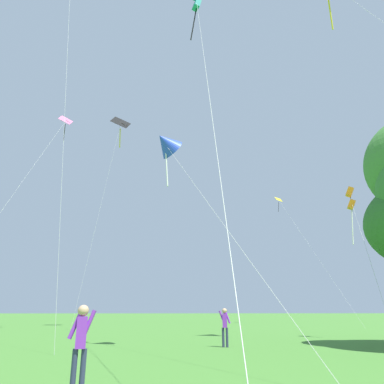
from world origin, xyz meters
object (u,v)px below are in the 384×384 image
at_px(kite_blue_delta, 166,143).
at_px(kite_orange_box, 351,200).
at_px(person_far_back, 81,339).
at_px(kite_yellow_diamond, 283,208).
at_px(kite_teal_box, 197,2).
at_px(kite_black_large, 120,130).
at_px(kite_pink_low, 61,130).
at_px(person_foreground_watcher, 225,323).

xyz_separation_m(kite_blue_delta, kite_orange_box, (11.28, 5.01, -1.23)).
bearing_deg(person_far_back, kite_blue_delta, 80.72).
bearing_deg(kite_blue_delta, kite_yellow_diamond, 63.42).
bearing_deg(kite_yellow_diamond, kite_teal_box, -113.02).
bearing_deg(kite_black_large, kite_pink_low, -131.30).
bearing_deg(kite_yellow_diamond, kite_pink_low, -150.83).
height_order(kite_teal_box, person_foreground_watcher, kite_teal_box).
bearing_deg(kite_pink_low, kite_blue_delta, -55.42).
bearing_deg(kite_pink_low, kite_teal_box, -54.97).
xyz_separation_m(kite_yellow_diamond, kite_blue_delta, (-14.22, -28.43, -4.80)).
relative_size(kite_pink_low, kite_blue_delta, 1.93).
bearing_deg(kite_orange_box, kite_yellow_diamond, 82.85).
xyz_separation_m(kite_pink_low, person_foreground_watcher, (12.95, -13.85, -16.43)).
height_order(kite_blue_delta, person_far_back, kite_blue_delta).
relative_size(kite_yellow_diamond, person_far_back, 9.61).
height_order(kite_yellow_diamond, kite_blue_delta, kite_yellow_diamond).
height_order(kite_black_large, person_foreground_watcher, kite_black_large).
height_order(kite_pink_low, kite_yellow_diamond, kite_pink_low).
bearing_deg(person_foreground_watcher, kite_orange_box, 25.47).
relative_size(kite_yellow_diamond, kite_blue_delta, 1.57).
distance_m(kite_teal_box, person_foreground_watcher, 15.43).
bearing_deg(kite_yellow_diamond, kite_blue_delta, -116.58).
height_order(kite_yellow_diamond, person_far_back, kite_yellow_diamond).
bearing_deg(kite_orange_box, person_far_back, -133.58).
height_order(kite_orange_box, person_far_back, kite_orange_box).
bearing_deg(kite_blue_delta, kite_teal_box, -51.39).
bearing_deg(person_foreground_watcher, person_far_back, -113.99).
xyz_separation_m(kite_black_large, kite_blue_delta, (5.67, -19.96, -10.96)).
height_order(kite_teal_box, person_far_back, kite_teal_box).
distance_m(kite_teal_box, person_far_back, 16.69).
height_order(kite_black_large, kite_orange_box, kite_black_large).
height_order(person_foreground_watcher, person_far_back, person_far_back).
height_order(kite_pink_low, kite_teal_box, kite_pink_low).
bearing_deg(kite_orange_box, kite_pink_low, 155.51).
distance_m(kite_pink_low, person_far_back, 29.66).
relative_size(kite_orange_box, person_far_back, 5.40).
relative_size(kite_black_large, kite_pink_low, 1.14).
height_order(kite_pink_low, kite_orange_box, kite_pink_low).
distance_m(kite_teal_box, kite_yellow_diamond, 32.86).
distance_m(kite_black_large, person_far_back, 34.40).
bearing_deg(person_far_back, kite_yellow_diamond, 67.01).
relative_size(kite_blue_delta, person_foreground_watcher, 6.18).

